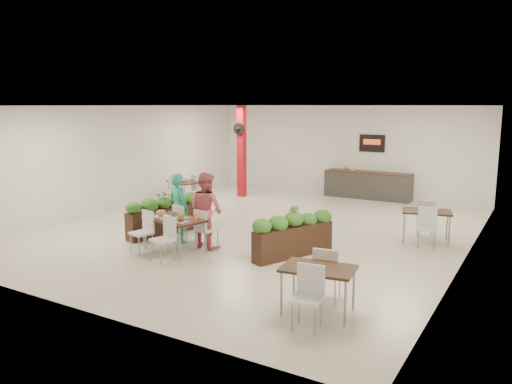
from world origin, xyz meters
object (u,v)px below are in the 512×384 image
at_px(planter_left, 164,213).
at_px(planter_right, 294,233).
at_px(diner_man, 179,208).
at_px(diner_woman, 206,210).
at_px(red_column, 242,150).
at_px(service_counter, 368,184).
at_px(side_table_b, 426,216).
at_px(side_table_c, 318,275).
at_px(side_table_a, 183,185).
at_px(main_table, 174,223).

relative_size(planter_left, planter_right, 1.07).
height_order(diner_man, diner_woman, diner_woman).
bearing_deg(planter_right, red_column, 131.00).
relative_size(service_counter, side_table_b, 1.79).
relative_size(diner_man, diner_woman, 0.95).
relative_size(red_column, diner_woman, 1.85).
bearing_deg(service_counter, diner_man, -104.95).
height_order(red_column, planter_right, red_column).
height_order(planter_right, side_table_c, planter_right).
height_order(diner_woman, side_table_b, diner_woman).
xyz_separation_m(red_column, diner_man, (1.94, -5.85, -0.82)).
xyz_separation_m(planter_left, side_table_a, (-2.06, 3.33, 0.09)).
distance_m(planter_left, side_table_c, 5.84).
distance_m(side_table_b, side_table_c, 5.19).
distance_m(service_counter, main_table, 8.54).
distance_m(main_table, planter_left, 1.55).
bearing_deg(side_table_b, planter_right, -143.37).
xyz_separation_m(service_counter, main_table, (-1.67, -8.37, 0.14)).
bearing_deg(service_counter, side_table_a, -140.58).
relative_size(red_column, main_table, 1.72).
xyz_separation_m(service_counter, planter_left, (-2.84, -7.36, 0.04)).
height_order(diner_woman, planter_right, diner_woman).
bearing_deg(red_column, diner_man, -71.69).
bearing_deg(main_table, side_table_c, -19.81).
bearing_deg(planter_right, service_counter, 96.05).
xyz_separation_m(diner_man, side_table_c, (4.50, -2.13, -0.21)).
xyz_separation_m(diner_woman, side_table_b, (4.23, 3.03, -0.24)).
bearing_deg(diner_woman, service_counter, -85.46).
relative_size(planter_left, side_table_c, 1.28).
bearing_deg(diner_man, service_counter, -91.14).
relative_size(planter_left, side_table_b, 1.27).
relative_size(diner_man, planter_right, 0.83).
bearing_deg(diner_man, side_table_b, -135.08).
xyz_separation_m(side_table_a, side_table_c, (7.34, -5.83, -0.00)).
xyz_separation_m(main_table, planter_left, (-1.16, 1.01, -0.10)).
bearing_deg(side_table_a, service_counter, 63.36).
bearing_deg(planter_right, main_table, -157.65).
distance_m(planter_right, side_table_a, 6.59).
distance_m(diner_woman, planter_left, 1.65).
bearing_deg(planter_left, red_column, 101.95).
xyz_separation_m(diner_woman, planter_right, (2.04, 0.36, -0.35)).
xyz_separation_m(planter_left, side_table_b, (5.80, 2.67, 0.09)).
xyz_separation_m(service_counter, diner_man, (-2.06, -7.72, 0.33)).
xyz_separation_m(planter_right, side_table_c, (1.66, -2.49, 0.10)).
xyz_separation_m(diner_man, diner_woman, (0.80, 0.00, 0.04)).
xyz_separation_m(main_table, planter_right, (2.45, 1.01, -0.12)).
bearing_deg(side_table_a, planter_left, -34.33).
xyz_separation_m(red_column, side_table_c, (6.44, -7.99, -1.03)).
distance_m(red_column, planter_right, 7.37).
xyz_separation_m(service_counter, side_table_b, (2.97, -4.68, 0.13)).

